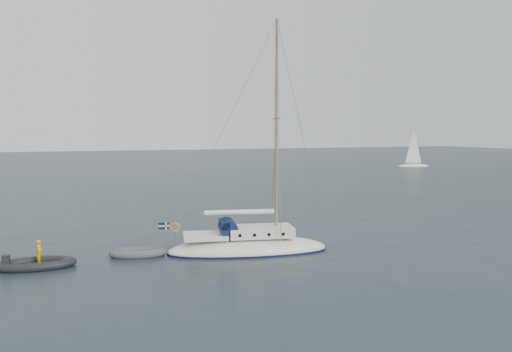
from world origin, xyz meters
name	(u,v)px	position (x,y,z in m)	size (l,w,h in m)	color
ground	(267,239)	(0.00, 0.00, 0.00)	(300.00, 300.00, 0.00)	black
sailboat	(248,234)	(-2.33, -2.84, 1.01)	(9.35, 2.80, 13.32)	#F1E7CD
dinghy	(138,253)	(-8.18, -1.47, 0.19)	(3.03, 1.37, 0.43)	#454449
rib	(35,264)	(-13.22, -2.00, 0.23)	(3.87, 1.76, 1.42)	black
distant_yacht_b	(414,148)	(50.43, 48.38, 3.46)	(6.10, 3.26, 8.09)	silver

